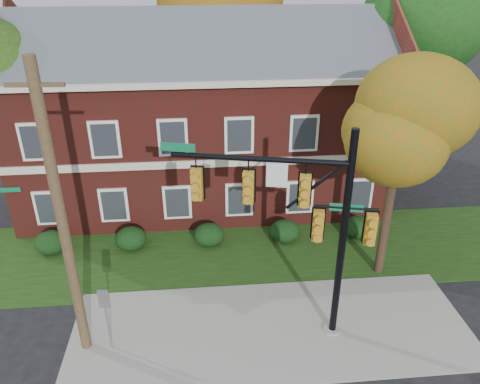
{
  "coord_description": "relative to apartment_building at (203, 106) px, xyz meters",
  "views": [
    {
      "loc": [
        -2.27,
        -11.43,
        11.88
      ],
      "look_at": [
        -0.93,
        3.0,
        4.53
      ],
      "focal_mm": 35.0,
      "sensor_mm": 36.0,
      "label": 1
    }
  ],
  "objects": [
    {
      "name": "ground",
      "position": [
        2.0,
        -11.95,
        -4.99
      ],
      "size": [
        120.0,
        120.0,
        0.0
      ],
      "primitive_type": "plane",
      "color": "black",
      "rests_on": "ground"
    },
    {
      "name": "sidewalk",
      "position": [
        2.0,
        -10.95,
        -4.95
      ],
      "size": [
        14.0,
        5.0,
        0.08
      ],
      "primitive_type": "cube",
      "color": "gray",
      "rests_on": "ground"
    },
    {
      "name": "grass_strip",
      "position": [
        2.0,
        -5.95,
        -4.97
      ],
      "size": [
        30.0,
        6.0,
        0.04
      ],
      "primitive_type": "cube",
      "color": "#193811",
      "rests_on": "ground"
    },
    {
      "name": "apartment_building",
      "position": [
        0.0,
        0.0,
        0.0
      ],
      "size": [
        18.8,
        8.8,
        9.74
      ],
      "color": "maroon",
      "rests_on": "ground"
    },
    {
      "name": "hedge_far_left",
      "position": [
        -7.0,
        -5.25,
        -4.46
      ],
      "size": [
        1.4,
        1.26,
        1.05
      ],
      "primitive_type": "ellipsoid",
      "color": "black",
      "rests_on": "ground"
    },
    {
      "name": "hedge_left",
      "position": [
        -3.5,
        -5.25,
        -4.46
      ],
      "size": [
        1.4,
        1.26,
        1.05
      ],
      "primitive_type": "ellipsoid",
      "color": "black",
      "rests_on": "ground"
    },
    {
      "name": "hedge_center",
      "position": [
        0.0,
        -5.25,
        -4.46
      ],
      "size": [
        1.4,
        1.26,
        1.05
      ],
      "primitive_type": "ellipsoid",
      "color": "black",
      "rests_on": "ground"
    },
    {
      "name": "hedge_right",
      "position": [
        3.5,
        -5.25,
        -4.46
      ],
      "size": [
        1.4,
        1.26,
        1.05
      ],
      "primitive_type": "ellipsoid",
      "color": "black",
      "rests_on": "ground"
    },
    {
      "name": "hedge_far_right",
      "position": [
        7.0,
        -5.25,
        -4.46
      ],
      "size": [
        1.4,
        1.26,
        1.05
      ],
      "primitive_type": "ellipsoid",
      "color": "black",
      "rests_on": "ground"
    },
    {
      "name": "tree_near_right",
      "position": [
        7.22,
        -8.09,
        1.68
      ],
      "size": [
        4.5,
        4.25,
        8.58
      ],
      "color": "black",
      "rests_on": "ground"
    },
    {
      "name": "tree_right_rear",
      "position": [
        11.31,
        0.86,
        3.13
      ],
      "size": [
        6.3,
        5.95,
        10.62
      ],
      "color": "black",
      "rests_on": "ground"
    },
    {
      "name": "tree_far_rear",
      "position": [
        1.34,
        7.84,
        3.86
      ],
      "size": [
        6.84,
        6.46,
        11.52
      ],
      "color": "black",
      "rests_on": "ground"
    },
    {
      "name": "traffic_signal",
      "position": [
        2.8,
        -10.96,
        -0.3
      ],
      "size": [
        6.62,
        1.72,
        7.54
      ],
      "rotation": [
        0.0,
        0.0,
        -0.23
      ],
      "color": "gray",
      "rests_on": "ground"
    },
    {
      "name": "utility_pole",
      "position": [
        -4.35,
        -11.19,
        -0.06
      ],
      "size": [
        1.51,
        0.34,
        9.71
      ],
      "rotation": [
        0.0,
        0.0,
        -0.06
      ],
      "color": "#453420",
      "rests_on": "ground"
    },
    {
      "name": "sign_post",
      "position": [
        -3.5,
        -11.32,
        -3.31
      ],
      "size": [
        0.36,
        0.09,
        2.46
      ],
      "rotation": [
        0.0,
        0.0,
        -0.11
      ],
      "color": "slate",
      "rests_on": "ground"
    }
  ]
}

